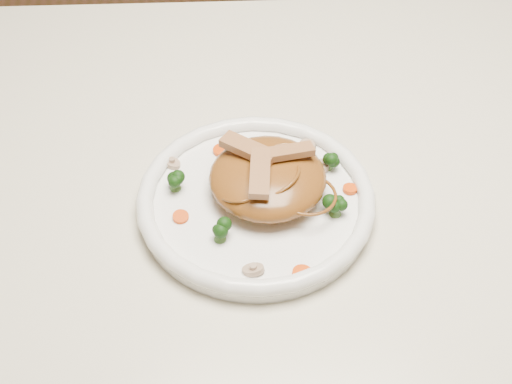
{
  "coord_description": "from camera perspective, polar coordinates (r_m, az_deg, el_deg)",
  "views": [
    {
      "loc": [
        -0.12,
        -0.64,
        1.4
      ],
      "look_at": [
        -0.1,
        -0.05,
        0.78
      ],
      "focal_mm": 52.52,
      "sensor_mm": 36.0,
      "label": 1
    }
  ],
  "objects": [
    {
      "name": "chicken_b",
      "position": [
        0.86,
        -0.59,
        3.31
      ],
      "size": [
        0.07,
        0.06,
        0.01
      ],
      "primitive_type": "cube",
      "rotation": [
        0.0,
        0.0,
        2.52
      ],
      "color": "#A1754C",
      "rests_on": "noodle_mound"
    },
    {
      "name": "table",
      "position": [
        0.99,
        5.45,
        -2.98
      ],
      "size": [
        1.2,
        0.8,
        0.75
      ],
      "color": "beige",
      "rests_on": "ground"
    },
    {
      "name": "carrot_2",
      "position": [
        0.88,
        7.18,
        0.23
      ],
      "size": [
        0.02,
        0.02,
        0.0
      ],
      "primitive_type": "cylinder",
      "rotation": [
        0.0,
        0.0,
        0.24
      ],
      "color": "#DB4F08",
      "rests_on": "plate"
    },
    {
      "name": "noodle_mound",
      "position": [
        0.86,
        0.89,
        1.1
      ],
      "size": [
        0.15,
        0.15,
        0.04
      ],
      "primitive_type": "ellipsoid",
      "rotation": [
        0.0,
        0.0,
        0.15
      ],
      "color": "brown",
      "rests_on": "plate"
    },
    {
      "name": "mushroom_3",
      "position": [
        0.93,
        3.97,
        3.57
      ],
      "size": [
        0.03,
        0.03,
        0.01
      ],
      "primitive_type": "cylinder",
      "rotation": [
        0.0,
        0.0,
        2.29
      ],
      "color": "#C1A990",
      "rests_on": "plate"
    },
    {
      "name": "mushroom_2",
      "position": [
        0.91,
        -6.39,
        2.19
      ],
      "size": [
        0.03,
        0.03,
        0.01
      ],
      "primitive_type": "cylinder",
      "rotation": [
        0.0,
        0.0,
        -0.73
      ],
      "color": "#C1A990",
      "rests_on": "plate"
    },
    {
      "name": "mushroom_1",
      "position": [
        0.91,
        5.04,
        2.01
      ],
      "size": [
        0.03,
        0.03,
        0.01
      ],
      "primitive_type": "cylinder",
      "rotation": [
        0.0,
        0.0,
        1.66
      ],
      "color": "#C1A990",
      "rests_on": "plate"
    },
    {
      "name": "carrot_3",
      "position": [
        0.93,
        -2.65,
        3.2
      ],
      "size": [
        0.02,
        0.02,
        0.0
      ],
      "primitive_type": "cylinder",
      "rotation": [
        0.0,
        0.0,
        0.12
      ],
      "color": "#DB4F08",
      "rests_on": "plate"
    },
    {
      "name": "broccoli_3",
      "position": [
        0.85,
        6.13,
        -0.99
      ],
      "size": [
        0.03,
        0.03,
        0.03
      ],
      "primitive_type": null,
      "rotation": [
        0.0,
        0.0,
        0.27
      ],
      "color": "#14330A",
      "rests_on": "plate"
    },
    {
      "name": "broccoli_2",
      "position": [
        0.82,
        -2.79,
        -2.95
      ],
      "size": [
        0.03,
        0.03,
        0.03
      ],
      "primitive_type": null,
      "rotation": [
        0.0,
        0.0,
        0.37
      ],
      "color": "#14330A",
      "rests_on": "plate"
    },
    {
      "name": "chicken_a",
      "position": [
        0.85,
        2.48,
        3.07
      ],
      "size": [
        0.06,
        0.03,
        0.01
      ],
      "primitive_type": "cube",
      "rotation": [
        0.0,
        0.0,
        0.25
      ],
      "color": "#A1754C",
      "rests_on": "noodle_mound"
    },
    {
      "name": "chicken_c",
      "position": [
        0.83,
        0.3,
        1.47
      ],
      "size": [
        0.03,
        0.07,
        0.01
      ],
      "primitive_type": "cube",
      "rotation": [
        0.0,
        0.0,
        4.63
      ],
      "color": "#A1754C",
      "rests_on": "noodle_mound"
    },
    {
      "name": "carrot_1",
      "position": [
        0.85,
        -5.76,
        -1.9
      ],
      "size": [
        0.02,
        0.02,
        0.0
      ],
      "primitive_type": "cylinder",
      "rotation": [
        0.0,
        0.0,
        0.35
      ],
      "color": "#DB4F08",
      "rests_on": "plate"
    },
    {
      "name": "broccoli_0",
      "position": [
        0.9,
        5.5,
        2.55
      ],
      "size": [
        0.03,
        0.03,
        0.03
      ],
      "primitive_type": null,
      "rotation": [
        0.0,
        0.0,
        0.31
      ],
      "color": "#14330A",
      "rests_on": "plate"
    },
    {
      "name": "carrot_0",
      "position": [
        0.92,
        3.66,
        2.58
      ],
      "size": [
        0.02,
        0.02,
        0.0
      ],
      "primitive_type": "cylinder",
      "rotation": [
        0.0,
        0.0,
        -0.2
      ],
      "color": "#DB4F08",
      "rests_on": "plate"
    },
    {
      "name": "mushroom_0",
      "position": [
        0.8,
        -0.21,
        -5.94
      ],
      "size": [
        0.02,
        0.02,
        0.01
      ],
      "primitive_type": "cylinder",
      "rotation": [
        0.0,
        0.0,
        -0.04
      ],
      "color": "#C1A990",
      "rests_on": "plate"
    },
    {
      "name": "carrot_4",
      "position": [
        0.8,
        3.58,
        -6.23
      ],
      "size": [
        0.03,
        0.03,
        0.0
      ],
      "primitive_type": "cylinder",
      "rotation": [
        0.0,
        0.0,
        -0.22
      ],
      "color": "#DB4F08",
      "rests_on": "plate"
    },
    {
      "name": "plate",
      "position": [
        0.87,
        0.0,
        -0.99
      ],
      "size": [
        0.28,
        0.28,
        0.02
      ],
      "primitive_type": "cylinder",
      "rotation": [
        0.0,
        0.0,
        0.01
      ],
      "color": "white",
      "rests_on": "table"
    },
    {
      "name": "broccoli_1",
      "position": [
        0.88,
        -6.22,
        0.95
      ],
      "size": [
        0.03,
        0.03,
        0.03
      ],
      "primitive_type": null,
      "rotation": [
        0.0,
        0.0,
        0.06
      ],
      "color": "#14330A",
      "rests_on": "plate"
    }
  ]
}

